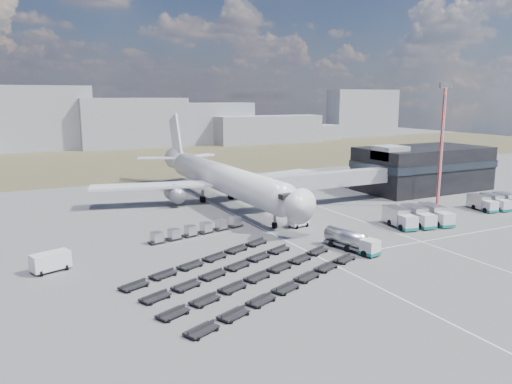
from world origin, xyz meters
name	(u,v)px	position (x,y,z in m)	size (l,w,h in m)	color
ground	(304,242)	(0.00, 0.00, 0.00)	(420.00, 420.00, 0.00)	#565659
grass_strip	(132,160)	(0.00, 110.00, 0.01)	(420.00, 90.00, 0.01)	#4D442E
lane_markings	(344,230)	(9.77, 3.00, 0.01)	(47.12, 110.00, 0.01)	silver
terminal	(422,168)	(47.77, 23.96, 5.25)	(30.40, 16.40, 11.00)	black
jet_bridge	(317,181)	(15.90, 20.42, 5.05)	(30.30, 3.80, 7.05)	#939399
airliner	(220,177)	(0.00, 32.38, 5.29)	(51.59, 64.53, 17.62)	silver
skyline	(113,125)	(2.62, 153.53, 9.80)	(318.97, 25.01, 25.80)	gray
fuel_tanker	(351,241)	(3.84, -6.62, 1.42)	(3.99, 9.08, 2.85)	silver
pushback_tug	(298,223)	(4.00, 7.95, 0.75)	(3.35, 1.88, 1.50)	silver
utility_van	(51,262)	(-35.22, 3.49, 1.22)	(4.62, 2.09, 2.44)	silver
catering_truck	(248,185)	(10.92, 41.49, 1.35)	(4.11, 6.22, 2.65)	silver
service_trucks_near	(418,216)	(22.61, -0.45, 1.59)	(10.74, 8.81, 2.94)	silver
service_trucks_far	(495,202)	(45.30, 2.05, 1.41)	(9.44, 7.72, 2.59)	silver
uld_row	(198,229)	(-12.78, 10.94, 0.94)	(17.14, 5.44, 1.57)	black
baggage_dollies	(241,274)	(-14.82, -9.25, 0.40)	(32.63, 25.87, 0.80)	black
floodlight_mast	(441,146)	(36.58, 8.37, 12.13)	(2.29, 1.87, 24.21)	red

